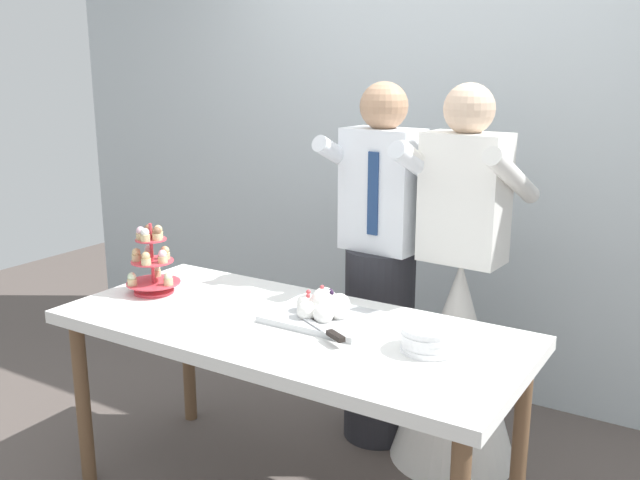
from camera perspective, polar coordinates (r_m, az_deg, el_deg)
rear_wall at (r=3.77m, az=9.78°, el=9.67°), size 5.20×0.10×2.90m
dessert_table at (r=2.70m, az=-2.60°, el=-8.24°), size 1.80×0.80×0.78m
cupcake_stand at (r=3.06m, az=-13.53°, el=-1.82°), size 0.23×0.23×0.31m
main_cake_tray at (r=2.69m, az=0.30°, el=-5.72°), size 0.42×0.37×0.13m
plate_stack at (r=2.44m, az=8.89°, el=-7.94°), size 0.20×0.20×0.09m
person_groom at (r=3.21m, az=4.92°, el=-3.73°), size 0.50×0.53×1.66m
person_bride at (r=3.13m, az=11.14°, el=-7.64°), size 0.56×0.56×1.66m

